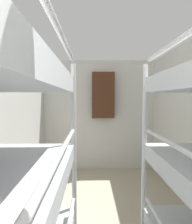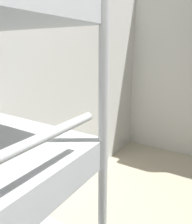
% 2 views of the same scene
% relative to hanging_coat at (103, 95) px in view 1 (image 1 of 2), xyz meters
% --- Properties ---
extents(wall_back, '(2.35, 0.06, 2.22)m').
position_rel_hanging_coat_xyz_m(wall_back, '(-0.07, 0.15, -0.41)').
color(wall_back, silver).
rests_on(wall_back, ground_plane).
extents(hanging_coat, '(0.44, 0.12, 0.90)m').
position_rel_hanging_coat_xyz_m(hanging_coat, '(0.00, 0.00, 0.00)').
color(hanging_coat, '#472819').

